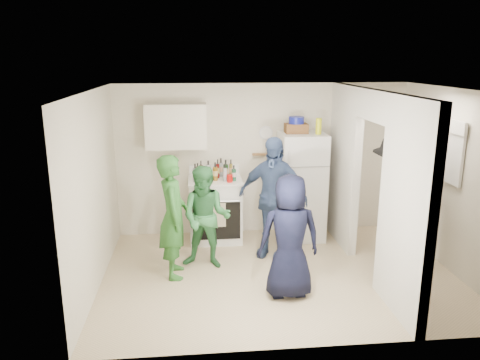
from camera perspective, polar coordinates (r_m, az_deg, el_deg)
name	(u,v)px	position (r m, az deg, el deg)	size (l,w,h in m)	color
floor	(279,274)	(6.61, 4.79, -11.33)	(4.80, 4.80, 0.00)	#CDB890
wall_back	(262,159)	(7.79, 2.74, 2.52)	(4.80, 4.80, 0.00)	silver
wall_front	(314,234)	(4.59, 8.95, -6.51)	(4.80, 4.80, 0.00)	silver
wall_left	(94,192)	(6.19, -17.37, -1.38)	(3.40, 3.40, 0.00)	silver
wall_right	(455,182)	(7.01, 24.71, -0.23)	(3.40, 3.40, 0.00)	silver
ceiling	(283,90)	(5.95, 5.31, 10.85)	(4.80, 4.80, 0.00)	white
partition_pier_back	(344,166)	(7.49, 12.54, 1.69)	(0.12, 1.20, 2.50)	silver
partition_pier_front	(406,210)	(5.52, 19.55, -3.50)	(0.12, 1.20, 2.50)	silver
partition_header	(375,105)	(6.30, 16.17, 8.73)	(0.12, 1.00, 0.40)	silver
stove	(215,210)	(7.59, -3.01, -3.62)	(0.85, 0.71, 1.02)	white
upper_cabinet	(176,126)	(7.43, -7.81, 6.51)	(0.95, 0.34, 0.70)	silver
fridge	(301,186)	(7.64, 7.46, -0.78)	(0.71, 0.69, 1.73)	silver
wicker_basket	(296,128)	(7.48, 6.86, 6.28)	(0.35, 0.25, 0.15)	brown
blue_bowl	(296,120)	(7.46, 6.89, 7.26)	(0.24, 0.24, 0.11)	navy
yellow_cup_stack_top	(319,126)	(7.40, 9.56, 6.48)	(0.09, 0.09, 0.25)	#D8E213
wall_clock	(266,133)	(7.69, 3.18, 5.77)	(0.22, 0.22, 0.03)	white
spice_shelf	(263,154)	(7.72, 2.81, 3.17)	(0.35, 0.08, 0.03)	olive
nook_window	(449,150)	(7.08, 24.12, 3.31)	(0.03, 0.70, 0.80)	black
nook_window_frame	(448,150)	(7.08, 24.01, 3.31)	(0.04, 0.76, 0.86)	white
nook_valance	(449,125)	(7.01, 24.13, 6.11)	(0.04, 0.82, 0.18)	white
yellow_cup_stack_stove	(208,175)	(7.20, -3.95, 0.58)	(0.09, 0.09, 0.25)	yellow
red_cup	(230,178)	(7.25, -1.26, 0.19)	(0.09, 0.09, 0.12)	#BA0F0C
person_green_left	(173,217)	(6.31, -8.13, -4.44)	(0.61, 0.40, 1.68)	#2D6B2A
person_green_center	(206,218)	(6.55, -4.16, -4.60)	(0.71, 0.55, 1.46)	#3A8548
person_denim	(273,198)	(6.87, 3.99, -2.16)	(1.06, 0.44, 1.81)	#38527B
person_navy	(290,237)	(5.77, 6.06, -6.88)	(0.76, 0.50, 1.56)	black
person_nook	(396,202)	(6.82, 18.43, -2.59)	(1.23, 0.71, 1.91)	black
bottle_a	(198,170)	(7.54, -5.18, 1.18)	(0.06, 0.06, 0.24)	#5D3C12
bottle_b	(203,173)	(7.32, -4.58, 0.80)	(0.07, 0.07, 0.25)	#153F1C
bottle_c	(208,169)	(7.57, -3.89, 1.37)	(0.07, 0.07, 0.27)	silver
bottle_d	(215,171)	(7.35, -3.03, 1.06)	(0.08, 0.08, 0.29)	brown
bottle_e	(221,167)	(7.60, -2.34, 1.56)	(0.06, 0.06, 0.30)	#AAB0BC
bottle_f	(226,169)	(7.44, -1.75, 1.32)	(0.08, 0.08, 0.31)	#143714
bottle_g	(231,168)	(7.55, -1.12, 1.44)	(0.06, 0.06, 0.29)	olive
bottle_h	(195,173)	(7.27, -5.48, 0.87)	(0.08, 0.08, 0.29)	#979FA2
bottle_i	(218,169)	(7.50, -2.74, 1.39)	(0.06, 0.06, 0.30)	#590F0F
bottle_j	(234,173)	(7.32, -0.75, 0.86)	(0.07, 0.07, 0.25)	#18482D
bottle_k	(201,170)	(7.45, -4.77, 1.24)	(0.06, 0.06, 0.30)	#8C5C20
bottle_l	(225,172)	(7.30, -1.82, 0.93)	(0.06, 0.06, 0.28)	#969CA5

